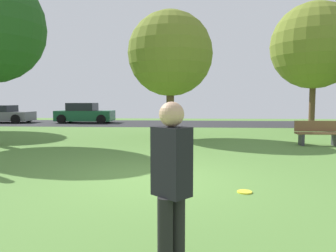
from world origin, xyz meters
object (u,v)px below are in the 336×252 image
at_px(person_catcher, 172,185).
at_px(park_bench, 318,133).
at_px(parked_car_grey, 2,115).
at_px(frisbee_disc, 245,192).
at_px(parked_car_green, 85,114).
at_px(oak_tree_right, 170,54).
at_px(maple_tree_near, 314,46).

height_order(person_catcher, park_bench, person_catcher).
relative_size(parked_car_grey, park_bench, 2.70).
bearing_deg(park_bench, person_catcher, 62.21).
height_order(frisbee_disc, parked_car_green, parked_car_green).
distance_m(oak_tree_right, maple_tree_near, 8.32).
bearing_deg(parked_car_grey, parked_car_green, 1.70).
distance_m(maple_tree_near, parked_car_grey, 21.27).
bearing_deg(parked_car_grey, maple_tree_near, -13.63).
distance_m(person_catcher, park_bench, 10.55).
bearing_deg(parked_car_grey, frisbee_disc, -49.13).
bearing_deg(parked_car_grey, oak_tree_right, -33.52).
bearing_deg(oak_tree_right, maple_tree_near, 25.70).
distance_m(frisbee_disc, park_bench, 7.37).
bearing_deg(person_catcher, parked_car_grey, -14.27).
bearing_deg(person_catcher, frisbee_disc, -69.85).
bearing_deg(parked_car_grey, park_bench, -30.00).
bearing_deg(parked_car_green, parked_car_grey, -178.30).
xyz_separation_m(maple_tree_near, parked_car_grey, (-20.32, 4.93, -3.94)).
bearing_deg(frisbee_disc, oak_tree_right, 102.21).
xyz_separation_m(person_catcher, park_bench, (4.92, 9.33, -0.46)).
relative_size(frisbee_disc, park_bench, 0.17).
bearing_deg(maple_tree_near, park_bench, -108.31).
height_order(maple_tree_near, person_catcher, maple_tree_near).
bearing_deg(oak_tree_right, park_bench, -20.84).
bearing_deg(parked_car_green, frisbee_disc, -63.52).
xyz_separation_m(oak_tree_right, park_bench, (5.57, -2.12, -3.21)).
height_order(person_catcher, parked_car_green, person_catcher).
xyz_separation_m(oak_tree_right, parked_car_grey, (-12.86, 8.52, -3.08)).
height_order(maple_tree_near, parked_car_grey, maple_tree_near).
xyz_separation_m(person_catcher, parked_car_grey, (-13.51, 19.97, -0.33)).
height_order(maple_tree_near, frisbee_disc, maple_tree_near).
xyz_separation_m(oak_tree_right, parked_car_green, (-6.72, 8.70, -3.02)).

